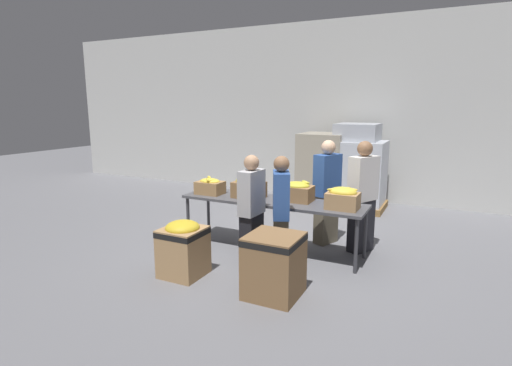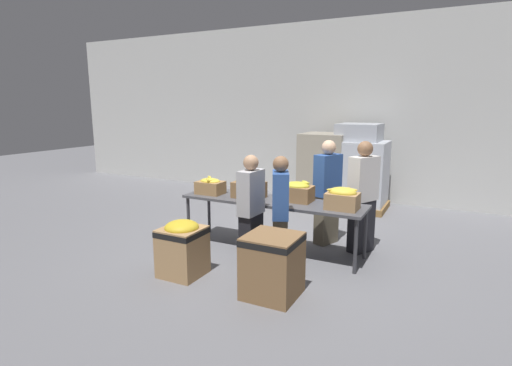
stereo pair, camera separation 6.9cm
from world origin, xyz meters
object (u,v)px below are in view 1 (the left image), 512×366
Objects in this scene: volunteer_2 at (362,198)px; volunteer_3 at (252,212)px; banana_box_1 at (249,187)px; banana_box_2 at (297,191)px; sorting_table at (272,203)px; pallet_stack_0 at (356,167)px; donation_bin_0 at (183,246)px; donation_bin_1 at (274,263)px; pallet_stack_2 at (361,176)px; pallet_stack_1 at (323,170)px; banana_box_3 at (343,198)px; volunteer_0 at (327,193)px; banana_box_0 at (210,186)px; volunteer_1 at (281,215)px.

volunteer_3 is (-1.21, -1.20, -0.07)m from volunteer_2.
banana_box_1 is 1.06× the size of banana_box_2.
sorting_table is at bearing -166.43° from banana_box_2.
donation_bin_0 is at bearing -104.95° from pallet_stack_0.
donation_bin_1 is 4.38m from pallet_stack_2.
volunteer_3 is at bearing -91.61° from sorting_table.
banana_box_1 is at bearing -106.08° from pallet_stack_0.
banana_box_1 is (-0.37, -0.03, 0.22)m from sorting_table.
banana_box_2 reaches higher than donation_bin_0.
pallet_stack_2 is (0.81, 0.02, -0.07)m from pallet_stack_1.
banana_box_1 is 1.11× the size of banana_box_3.
banana_box_2 is at bearing -1.35° from volunteer_0.
banana_box_0 is 0.57× the size of donation_bin_0.
banana_box_2 is 0.29× the size of volunteer_1.
volunteer_3 is at bearing -17.43° from volunteer_2.
donation_bin_0 is at bearing -106.69° from pallet_stack_2.
volunteer_2 reaches higher than pallet_stack_1.
banana_box_3 is at bearing -74.74° from volunteer_1.
banana_box_1 is 1.68m from volunteer_2.
sorting_table is 0.73m from volunteer_1.
volunteer_3 is at bearing -117.20° from banana_box_2.
volunteer_1 is 1.31m from donation_bin_0.
banana_box_0 is 0.57× the size of donation_bin_1.
donation_bin_0 is (-1.27, -2.00, -0.42)m from volunteer_0.
sorting_table is 1.49m from donation_bin_1.
pallet_stack_1 is 0.82m from pallet_stack_2.
volunteer_2 is at bearing 20.43° from banana_box_1.
pallet_stack_2 is at bearing -158.01° from volunteer_0.
banana_box_3 is 2.19m from donation_bin_0.
banana_box_2 is (1.39, 0.15, 0.02)m from banana_box_0.
banana_box_3 reaches higher than sorting_table.
pallet_stack_0 is 0.70m from pallet_stack_1.
volunteer_0 is 0.99× the size of volunteer_2.
donation_bin_0 is at bearing -96.54° from pallet_stack_1.
pallet_stack_0 is at bearing -5.15° from volunteer_3.
volunteer_1 is at bearing 12.73° from volunteer_0.
donation_bin_1 is at bearing 10.63° from volunteer_2.
pallet_stack_1 is (-1.35, 2.47, -0.05)m from volunteer_2.
volunteer_2 is (0.14, 0.62, -0.11)m from banana_box_3.
volunteer_1 reaches higher than banana_box_1.
banana_box_3 is at bearing 15.15° from volunteer_2.
volunteer_0 is 1.32m from volunteer_1.
banana_box_2 is at bearing -32.73° from volunteer_2.
banana_box_1 is 0.65× the size of donation_bin_1.
banana_box_3 is 0.58× the size of donation_bin_0.
donation_bin_0 is (-0.65, -1.32, -0.34)m from sorting_table.
donation_bin_1 is at bearing -52.75° from banana_box_1.
banana_box_1 reaches higher than banana_box_2.
sorting_table is 0.93m from volunteer_0.
donation_bin_1 is 4.43m from pallet_stack_1.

